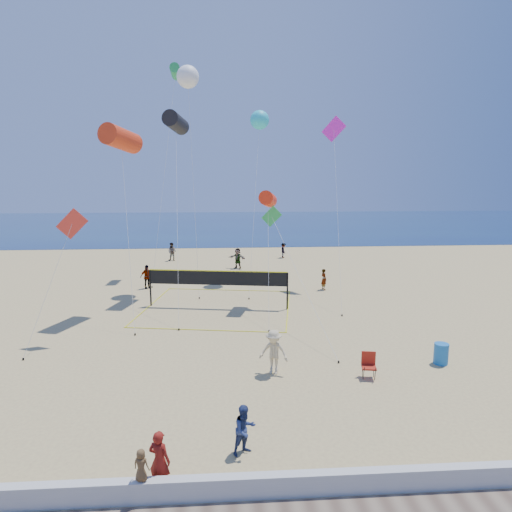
{
  "coord_description": "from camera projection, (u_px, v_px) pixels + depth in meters",
  "views": [
    {
      "loc": [
        0.2,
        -13.21,
        7.98
      ],
      "look_at": [
        1.25,
        2.0,
        5.27
      ],
      "focal_mm": 32.0,
      "sensor_mm": 36.0,
      "label": 1
    }
  ],
  "objects": [
    {
      "name": "far_person_0",
      "position": [
        147.0,
        277.0,
        32.46
      ],
      "size": [
        1.05,
        0.92,
        1.7
      ],
      "primitive_type": "imported",
      "rotation": [
        0.0,
        0.0,
        0.63
      ],
      "color": "gray",
      "rests_on": "ground"
    },
    {
      "name": "bystander_b",
      "position": [
        274.0,
        352.0,
        18.46
      ],
      "size": [
        1.35,
        1.07,
        1.84
      ],
      "primitive_type": "imported",
      "rotation": [
        0.0,
        0.0,
        -0.37
      ],
      "color": "#D0BB8B",
      "rests_on": "ground"
    },
    {
      "name": "camp_chair",
      "position": [
        369.0,
        363.0,
        18.16
      ],
      "size": [
        0.64,
        0.76,
        1.15
      ],
      "rotation": [
        0.0,
        0.0,
        -0.18
      ],
      "color": "#A22012",
      "rests_on": "ground"
    },
    {
      "name": "far_person_4",
      "position": [
        283.0,
        250.0,
        44.61
      ],
      "size": [
        0.64,
        0.99,
        1.45
      ],
      "primitive_type": "imported",
      "rotation": [
        0.0,
        0.0,
        1.68
      ],
      "color": "gray",
      "rests_on": "ground"
    },
    {
      "name": "woman",
      "position": [
        160.0,
        461.0,
        11.58
      ],
      "size": [
        0.7,
        0.59,
        1.64
      ],
      "primitive_type": "imported",
      "rotation": [
        0.0,
        0.0,
        2.74
      ],
      "color": "maroon",
      "rests_on": "ground"
    },
    {
      "name": "toddler",
      "position": [
        141.0,
        465.0,
        11.11
      ],
      "size": [
        0.46,
        0.37,
        0.82
      ],
      "primitive_type": "imported",
      "rotation": [
        0.0,
        0.0,
        2.84
      ],
      "color": "brown",
      "rests_on": "seawall"
    },
    {
      "name": "kite_3",
      "position": [
        70.0,
        230.0,
        21.55
      ],
      "size": [
        2.45,
        2.79,
        6.46
      ],
      "rotation": [
        0.0,
        0.0,
        0.19
      ],
      "color": "red",
      "rests_on": "ground"
    },
    {
      "name": "kite_2",
      "position": [
        268.0,
        199.0,
        27.44
      ],
      "size": [
        1.31,
        6.27,
        7.12
      ],
      "rotation": [
        0.0,
        0.0,
        -0.23
      ],
      "color": "#FA2E11",
      "rests_on": "ground"
    },
    {
      "name": "ocean",
      "position": [
        223.0,
        224.0,
        75.26
      ],
      "size": [
        140.0,
        50.0,
        0.03
      ],
      "primitive_type": "cube",
      "color": "navy",
      "rests_on": "ground"
    },
    {
      "name": "kite_0",
      "position": [
        121.0,
        139.0,
        25.36
      ],
      "size": [
        2.19,
        5.79,
        10.76
      ],
      "rotation": [
        0.0,
        0.0,
        -0.35
      ],
      "color": "red",
      "rests_on": "ground"
    },
    {
      "name": "kite_7",
      "position": [
        260.0,
        120.0,
        33.83
      ],
      "size": [
        1.94,
        7.0,
        12.73
      ],
      "rotation": [
        0.0,
        0.0,
        -0.05
      ],
      "color": "#2AD2E7",
      "rests_on": "ground"
    },
    {
      "name": "seawall",
      "position": [
        220.0,
        488.0,
        11.36
      ],
      "size": [
        32.0,
        0.3,
        0.6
      ],
      "primitive_type": "cube",
      "color": "beige",
      "rests_on": "ground"
    },
    {
      "name": "kite_1",
      "position": [
        176.0,
        123.0,
        29.25
      ],
      "size": [
        1.57,
        9.02,
        12.0
      ],
      "rotation": [
        0.0,
        0.0,
        -0.22
      ],
      "color": "black",
      "rests_on": "ground"
    },
    {
      "name": "kite_5",
      "position": [
        334.0,
        138.0,
        31.76
      ],
      "size": [
        1.91,
        8.48,
        12.09
      ],
      "rotation": [
        0.0,
        0.0,
        -0.39
      ],
      "color": "#EE1EDD",
      "rests_on": "ground"
    },
    {
      "name": "trash_barrel",
      "position": [
        441.0,
        354.0,
        19.49
      ],
      "size": [
        0.8,
        0.8,
        0.9
      ],
      "primitive_type": "cylinder",
      "rotation": [
        0.0,
        0.0,
        -0.42
      ],
      "color": "#1B69B5",
      "rests_on": "ground"
    },
    {
      "name": "far_person_2",
      "position": [
        324.0,
        279.0,
        32.11
      ],
      "size": [
        0.5,
        0.62,
        1.49
      ],
      "primitive_type": "imported",
      "rotation": [
        0.0,
        0.0,
        1.87
      ],
      "color": "gray",
      "rests_on": "ground"
    },
    {
      "name": "kite_8",
      "position": [
        176.0,
        72.0,
        35.42
      ],
      "size": [
        2.05,
        6.32,
        16.44
      ],
      "rotation": [
        0.0,
        0.0,
        0.01
      ],
      "color": "green",
      "rests_on": "ground"
    },
    {
      "name": "bystander_a",
      "position": [
        245.0,
        430.0,
        13.14
      ],
      "size": [
        0.91,
        0.86,
        1.49
      ],
      "primitive_type": "imported",
      "rotation": [
        0.0,
        0.0,
        0.57
      ],
      "color": "navy",
      "rests_on": "ground"
    },
    {
      "name": "volleyball_net",
      "position": [
        218.0,
        282.0,
        27.65
      ],
      "size": [
        9.91,
        9.78,
        2.31
      ],
      "rotation": [
        0.0,
        0.0,
        -0.16
      ],
      "color": "black",
      "rests_on": "ground"
    },
    {
      "name": "ground",
      "position": [
        221.0,
        432.0,
        14.36
      ],
      "size": [
        120.0,
        120.0,
        0.0
      ],
      "primitive_type": "plane",
      "color": "tan",
      "rests_on": "ground"
    },
    {
      "name": "far_person_1",
      "position": [
        238.0,
        258.0,
        39.48
      ],
      "size": [
        1.67,
        1.32,
        1.77
      ],
      "primitive_type": "imported",
      "rotation": [
        0.0,
        0.0,
        -0.56
      ],
      "color": "gray",
      "rests_on": "ground"
    },
    {
      "name": "kite_6",
      "position": [
        188.0,
        77.0,
        31.15
      ],
      "size": [
        1.77,
        4.87,
        15.38
      ],
      "rotation": [
        0.0,
        0.0,
        0.16
      ],
      "color": "white",
      "rests_on": "ground"
    },
    {
      "name": "kite_4",
      "position": [
        276.0,
        225.0,
        27.11
      ],
      "size": [
        2.61,
        9.78,
        6.17
      ],
      "rotation": [
        0.0,
        0.0,
        -0.28
      ],
      "color": "green",
      "rests_on": "ground"
    },
    {
      "name": "far_person_3",
      "position": [
        172.0,
        252.0,
        43.02
      ],
      "size": [
        0.98,
        0.86,
        1.72
      ],
      "primitive_type": "imported",
      "rotation": [
        0.0,
        0.0,
        -0.28
      ],
      "color": "gray",
      "rests_on": "ground"
    }
  ]
}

